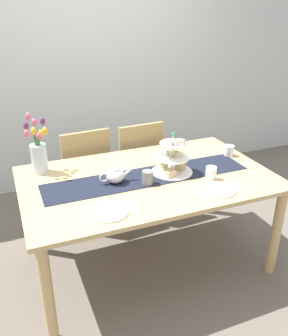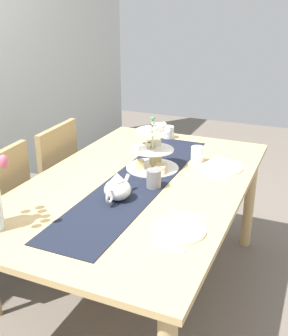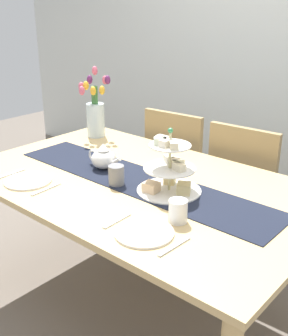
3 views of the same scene
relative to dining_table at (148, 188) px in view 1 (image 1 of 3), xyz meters
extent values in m
plane|color=#6B6056|center=(0.00, 0.00, -0.65)|extent=(8.00, 8.00, 0.00)
cube|color=silver|center=(0.00, 1.64, 0.65)|extent=(6.00, 0.08, 2.60)
cube|color=tan|center=(0.00, 0.00, 0.07)|extent=(1.77, 1.09, 0.03)
cylinder|color=tan|center=(-0.82, -0.47, -0.30)|extent=(0.07, 0.07, 0.71)
cylinder|color=tan|center=(0.82, -0.47, -0.30)|extent=(0.07, 0.07, 0.71)
cylinder|color=tan|center=(-0.82, 0.47, -0.30)|extent=(0.07, 0.07, 0.71)
cylinder|color=tan|center=(0.82, 0.47, -0.30)|extent=(0.07, 0.07, 0.71)
cylinder|color=#9C8254|center=(-0.14, 1.04, -0.45)|extent=(0.04, 0.04, 0.41)
cylinder|color=#9C8254|center=(-0.50, 1.01, -0.45)|extent=(0.04, 0.04, 0.41)
cylinder|color=#9C8254|center=(-0.11, 0.68, -0.45)|extent=(0.04, 0.04, 0.41)
cylinder|color=#9C8254|center=(-0.47, 0.65, -0.45)|extent=(0.04, 0.04, 0.41)
cube|color=#3370B7|center=(-0.30, 0.84, -0.22)|extent=(0.45, 0.45, 0.05)
cube|color=#9C8254|center=(-0.29, 0.65, 0.03)|extent=(0.42, 0.07, 0.45)
cylinder|color=#9C8254|center=(0.37, 1.03, -0.45)|extent=(0.04, 0.04, 0.41)
cylinder|color=#9C8254|center=(0.01, 1.01, -0.45)|extent=(0.04, 0.04, 0.41)
cylinder|color=#9C8254|center=(0.39, 0.67, -0.45)|extent=(0.04, 0.04, 0.41)
cylinder|color=#9C8254|center=(0.03, 0.65, -0.45)|extent=(0.04, 0.04, 0.41)
cube|color=silver|center=(0.20, 0.84, -0.22)|extent=(0.44, 0.44, 0.05)
cube|color=#9C8254|center=(0.21, 0.65, 0.03)|extent=(0.42, 0.06, 0.45)
cube|color=black|center=(0.00, 0.00, 0.09)|extent=(1.49, 0.31, 0.00)
cylinder|color=beige|center=(0.19, 0.00, 0.23)|extent=(0.01, 0.01, 0.28)
cylinder|color=white|center=(0.19, 0.00, 0.09)|extent=(0.30, 0.30, 0.01)
cylinder|color=white|center=(0.19, 0.00, 0.20)|extent=(0.24, 0.24, 0.01)
cylinder|color=white|center=(0.19, 0.00, 0.31)|extent=(0.19, 0.19, 0.01)
cube|color=#D1BD7E|center=(0.27, 0.01, 0.12)|extent=(0.09, 0.09, 0.05)
cube|color=beige|center=(0.15, 0.06, 0.12)|extent=(0.07, 0.06, 0.05)
cube|color=beige|center=(0.14, -0.07, 0.12)|extent=(0.07, 0.07, 0.04)
cube|color=#F4E5BF|center=(0.25, 0.00, 0.22)|extent=(0.06, 0.05, 0.03)
cube|color=#EEE9BB|center=(0.23, 0.03, 0.22)|extent=(0.07, 0.06, 0.03)
cube|color=beige|center=(0.19, 0.04, 0.22)|extent=(0.05, 0.06, 0.03)
cube|color=beige|center=(0.15, 0.05, 0.22)|extent=(0.07, 0.06, 0.03)
cube|color=silver|center=(0.15, 0.00, 0.33)|extent=(0.06, 0.04, 0.03)
cube|color=silver|center=(0.16, -0.03, 0.33)|extent=(0.07, 0.06, 0.03)
cube|color=#F1E5C8|center=(0.19, -0.03, 0.33)|extent=(0.04, 0.06, 0.03)
cube|color=beige|center=(0.24, -0.03, 0.33)|extent=(0.06, 0.07, 0.03)
sphere|color=#389356|center=(0.19, 0.00, 0.38)|extent=(0.02, 0.02, 0.02)
ellipsoid|color=white|center=(-0.24, 0.00, 0.14)|extent=(0.13, 0.13, 0.10)
cone|color=white|center=(-0.24, 0.00, 0.21)|extent=(0.06, 0.06, 0.04)
cylinder|color=white|center=(-0.15, 0.00, 0.15)|extent=(0.07, 0.02, 0.06)
torus|color=white|center=(-0.32, 0.00, 0.14)|extent=(0.07, 0.01, 0.07)
cylinder|color=silver|center=(-0.69, 0.37, 0.19)|extent=(0.11, 0.11, 0.22)
cylinder|color=#3D7538|center=(-0.69, 0.37, 0.35)|extent=(0.04, 0.04, 0.12)
ellipsoid|color=yellow|center=(-0.63, 0.37, 0.40)|extent=(0.04, 0.04, 0.06)
ellipsoid|color=#6B2860|center=(-0.63, 0.43, 0.45)|extent=(0.04, 0.04, 0.06)
ellipsoid|color=#E5607A|center=(-0.69, 0.46, 0.44)|extent=(0.04, 0.04, 0.06)
ellipsoid|color=#E5607A|center=(-0.73, 0.41, 0.50)|extent=(0.04, 0.04, 0.06)
ellipsoid|color=#6B2860|center=(-0.75, 0.38, 0.45)|extent=(0.04, 0.04, 0.06)
ellipsoid|color=#E5607A|center=(-0.76, 0.32, 0.41)|extent=(0.04, 0.04, 0.06)
ellipsoid|color=yellow|center=(-0.71, 0.32, 0.42)|extent=(0.04, 0.04, 0.06)
ellipsoid|color=#E5607A|center=(-0.69, 0.26, 0.40)|extent=(0.04, 0.04, 0.06)
ellipsoid|color=yellow|center=(-0.66, 0.33, 0.39)|extent=(0.04, 0.04, 0.06)
cylinder|color=white|center=(0.76, 0.12, 0.13)|extent=(0.08, 0.08, 0.08)
cylinder|color=white|center=(-0.40, -0.36, 0.09)|extent=(0.23, 0.23, 0.01)
cube|color=silver|center=(-0.54, -0.36, 0.09)|extent=(0.02, 0.15, 0.01)
cube|color=silver|center=(-0.25, -0.36, 0.09)|extent=(0.02, 0.17, 0.01)
cylinder|color=white|center=(0.36, -0.36, 0.09)|extent=(0.23, 0.23, 0.01)
cube|color=silver|center=(0.21, -0.36, 0.09)|extent=(0.02, 0.15, 0.01)
cube|color=silver|center=(0.50, -0.36, 0.09)|extent=(0.02, 0.17, 0.01)
cylinder|color=slate|center=(-0.04, -0.11, 0.14)|extent=(0.08, 0.08, 0.09)
cylinder|color=white|center=(0.40, -0.20, 0.13)|extent=(0.08, 0.08, 0.09)
camera|label=1|loc=(-0.90, -2.14, 1.23)|focal=38.78mm
camera|label=2|loc=(-1.83, -0.83, 0.97)|focal=44.13mm
camera|label=3|loc=(1.28, -1.43, 0.92)|focal=45.39mm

